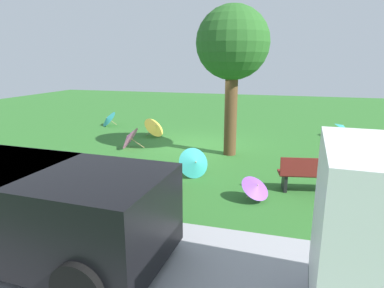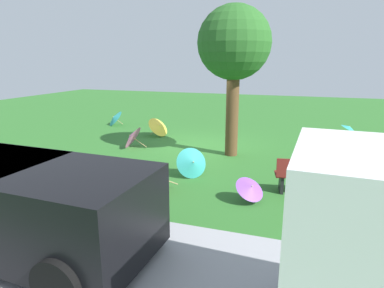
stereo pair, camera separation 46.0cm
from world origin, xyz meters
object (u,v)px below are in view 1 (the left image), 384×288
object	(u,v)px
parasol_teal_1	(195,163)
parasol_purple_0	(256,187)
parasol_yellow_0	(155,127)
parasol_red_0	(163,178)
parasol_yellow_1	(344,139)
parasol_teal_2	(108,118)
parasol_teal_0	(342,126)
parasol_pink_0	(129,137)
van_dark	(22,201)
park_bench	(312,174)
shade_tree	(233,45)

from	to	relation	value
parasol_teal_1	parasol_purple_0	bearing A→B (deg)	146.73
parasol_yellow_0	parasol_red_0	xyz separation A→B (m)	(-2.52, 5.60, -0.09)
parasol_yellow_1	parasol_yellow_0	bearing A→B (deg)	-1.32
parasol_teal_1	parasol_purple_0	distance (m)	2.15
parasol_teal_2	parasol_purple_0	bearing A→B (deg)	138.01
parasol_teal_0	parasol_red_0	bearing A→B (deg)	56.82
parasol_yellow_0	parasol_purple_0	xyz separation A→B (m)	(-4.77, 5.56, -0.08)
parasol_pink_0	parasol_yellow_0	bearing A→B (deg)	-94.95
van_dark	parasol_purple_0	bearing A→B (deg)	-138.13
park_bench	shade_tree	size ratio (longest dim) A/B	0.34
park_bench	parasol_yellow_1	size ratio (longest dim) A/B	1.51
park_bench	parasol_purple_0	distance (m)	1.58
park_bench	parasol_pink_0	size ratio (longest dim) A/B	1.69
park_bench	parasol_teal_0	bearing A→B (deg)	-102.99
park_bench	parasol_teal_2	distance (m)	11.02
parasol_teal_1	parasol_pink_0	size ratio (longest dim) A/B	1.01
parasol_yellow_0	parasol_teal_0	world-z (taller)	parasol_yellow_0
shade_tree	parasol_teal_2	bearing A→B (deg)	-26.82
parasol_purple_0	parasol_teal_0	bearing A→B (deg)	-110.05
parasol_yellow_1	parasol_pink_0	size ratio (longest dim) A/B	1.12
parasol_teal_0	parasol_teal_2	xyz separation A→B (m)	(10.71, 0.63, -0.08)
van_dark	parasol_teal_2	world-z (taller)	van_dark
shade_tree	parasol_red_0	size ratio (longest dim) A/B	5.93
parasol_purple_0	park_bench	bearing A→B (deg)	-142.96
parasol_teal_2	parasol_yellow_1	bearing A→B (deg)	170.73
shade_tree	parasol_teal_1	bearing A→B (deg)	78.29
parasol_teal_2	park_bench	bearing A→B (deg)	146.07
parasol_yellow_0	parasol_teal_0	bearing A→B (deg)	-164.09
parasol_purple_0	parasol_red_0	bearing A→B (deg)	0.96
parasol_pink_0	parasol_purple_0	world-z (taller)	parasol_pink_0
parasol_teal_0	parasol_yellow_1	world-z (taller)	parasol_yellow_1
shade_tree	parasol_yellow_0	distance (m)	5.07
van_dark	parasol_teal_1	size ratio (longest dim) A/B	4.70
parasol_teal_0	parasol_yellow_1	size ratio (longest dim) A/B	0.60
park_bench	van_dark	bearing A→B (deg)	40.67
parasol_yellow_1	park_bench	bearing A→B (deg)	73.53
parasol_teal_0	parasol_teal_1	size ratio (longest dim) A/B	0.66
parasol_yellow_1	van_dark	bearing A→B (deg)	54.52
van_dark	parasol_yellow_0	xyz separation A→B (m)	(1.25, -8.72, -0.47)
parasol_yellow_1	parasol_purple_0	xyz separation A→B (m)	(2.57, 5.39, -0.08)
parasol_teal_1	parasol_yellow_0	bearing A→B (deg)	-55.80
park_bench	parasol_yellow_1	bearing A→B (deg)	-106.47
parasol_yellow_0	parasol_teal_0	distance (m)	7.90
parasol_purple_0	parasol_yellow_0	bearing A→B (deg)	-49.36
parasol_red_0	parasol_pink_0	bearing A→B (deg)	-52.68
parasol_yellow_0	parasol_pink_0	distance (m)	2.07
parasol_pink_0	parasol_red_0	bearing A→B (deg)	127.32
parasol_pink_0	parasol_purple_0	xyz separation A→B (m)	(-4.95, 3.50, -0.07)
parasol_yellow_0	parasol_teal_2	distance (m)	3.47
shade_tree	parasol_teal_0	bearing A→B (deg)	-135.75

